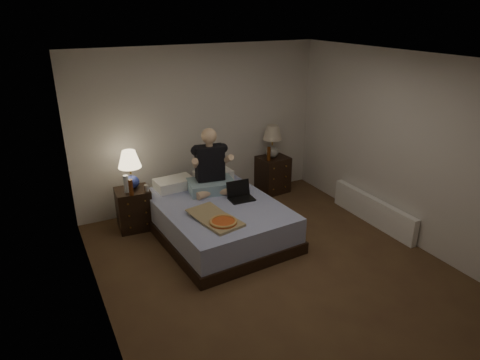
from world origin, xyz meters
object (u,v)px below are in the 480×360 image
laptop (242,192)px  nightstand_left (134,209)px  lamp_left (130,170)px  beer_bottle_right (269,154)px  radiator (373,211)px  beer_bottle_left (131,188)px  nightstand_right (273,174)px  soda_can (146,188)px  lamp_right (272,142)px  person (211,161)px  pizza_box (223,222)px  water_bottle (126,184)px  bed (218,219)px

laptop → nightstand_left: bearing=151.3°
lamp_left → beer_bottle_right: (2.30, 0.07, -0.14)m
nightstand_left → beer_bottle_right: beer_bottle_right is taller
laptop → radiator: size_ratio=0.21×
beer_bottle_left → radiator: beer_bottle_left is taller
laptop → nightstand_right: bearing=45.1°
beer_bottle_right → soda_can: bearing=-172.5°
nightstand_left → beer_bottle_left: size_ratio=2.62×
nightstand_left → lamp_right: bearing=9.1°
lamp_left → radiator: lamp_left is taller
soda_can → person: 0.98m
lamp_right → beer_bottle_right: (-0.13, -0.11, -0.17)m
lamp_left → beer_bottle_left: 0.30m
nightstand_right → pizza_box: size_ratio=0.82×
water_bottle → soda_can: (0.25, -0.10, -0.07)m
nightstand_right → water_bottle: water_bottle is taller
nightstand_right → lamp_right: lamp_right is taller
soda_can → person: (0.91, -0.18, 0.31)m
pizza_box → radiator: size_ratio=0.47×
pizza_box → person: bearing=62.0°
laptop → beer_bottle_left: bearing=158.3°
lamp_right → pizza_box: bearing=-136.0°
beer_bottle_right → water_bottle: bearing=-175.7°
bed → lamp_right: 1.89m
nightstand_left → pizza_box: size_ratio=0.79×
bed → beer_bottle_left: bearing=146.9°
nightstand_right → water_bottle: 2.60m
nightstand_left → radiator: 3.50m
nightstand_right → person: bearing=-163.2°
lamp_left → lamp_right: bearing=4.2°
beer_bottle_left → person: person is taller
bed → water_bottle: size_ratio=8.02×
nightstand_right → laptop: laptop is taller
lamp_right → person: person is taller
water_bottle → pizza_box: size_ratio=0.33×
beer_bottle_right → laptop: size_ratio=0.68×
lamp_left → water_bottle: (-0.10, -0.11, -0.16)m
lamp_left → lamp_right: (2.43, 0.18, 0.02)m
lamp_right → water_bottle: lamp_right is taller
person → radiator: size_ratio=0.58×
nightstand_left → person: 1.31m
nightstand_right → lamp_left: lamp_left is taller
bed → radiator: bed is taller
water_bottle → bed: bearing=-33.9°
lamp_left → laptop: (1.31, -0.87, -0.26)m
nightstand_right → beer_bottle_left: 2.59m
pizza_box → beer_bottle_right: bearing=32.1°
bed → beer_bottle_right: size_ratio=8.72×
soda_can → radiator: soda_can is taller
nightstand_right → bed: bearing=-151.7°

